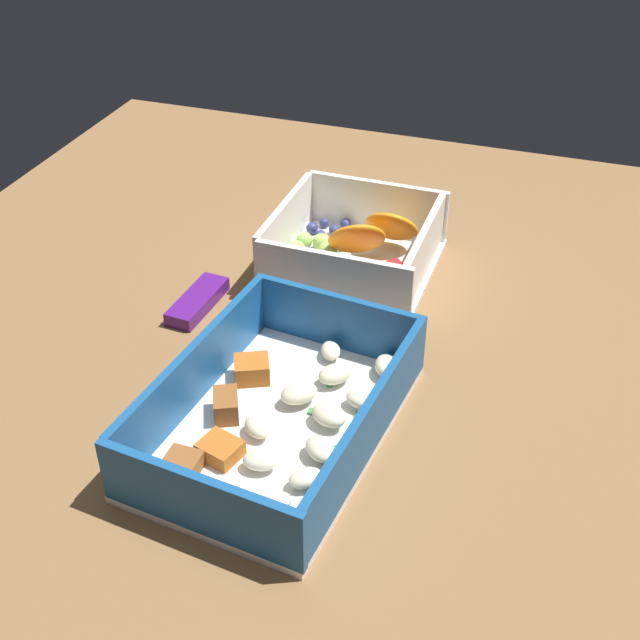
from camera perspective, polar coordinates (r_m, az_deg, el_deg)
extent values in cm
cube|color=brown|center=(69.12, 0.19, -1.20)|extent=(80.00, 80.00, 2.00)
cube|color=white|center=(58.88, -2.85, -7.45)|extent=(22.31, 16.13, 0.60)
cube|color=#19518C|center=(50.98, -8.32, -12.29)|extent=(2.12, 13.91, 4.73)
cube|color=#19518C|center=(64.23, 1.25, -0.08)|extent=(2.12, 13.91, 4.73)
cube|color=#19518C|center=(59.84, -8.61, -3.66)|extent=(19.66, 2.76, 4.73)
cube|color=#19518C|center=(55.01, 3.29, -7.44)|extent=(19.66, 2.76, 4.73)
ellipsoid|color=beige|center=(52.74, -3.06, -12.35)|extent=(2.60, 2.58, 1.08)
ellipsoid|color=beige|center=(57.49, -4.13, -7.32)|extent=(2.65, 2.74, 1.13)
ellipsoid|color=beige|center=(61.46, 1.02, -3.71)|extent=(3.13, 3.10, 1.30)
ellipsoid|color=beige|center=(55.22, -4.11, -9.53)|extent=(2.03, 2.58, 1.16)
ellipsoid|color=beige|center=(58.05, 0.58, -6.51)|extent=(2.72, 3.15, 1.32)
ellipsoid|color=beige|center=(63.93, 0.73, -2.10)|extent=(2.52, 2.23, 1.05)
ellipsoid|color=beige|center=(54.05, -0.98, -10.72)|extent=(2.60, 2.73, 1.12)
ellipsoid|color=beige|center=(62.49, 4.54, -3.12)|extent=(2.84, 2.35, 1.22)
ellipsoid|color=beige|center=(59.75, -1.44, -5.01)|extent=(3.27, 3.32, 1.37)
ellipsoid|color=beige|center=(59.53, 2.81, -5.44)|extent=(2.10, 2.60, 1.14)
ellipsoid|color=beige|center=(52.59, -6.28, -12.41)|extent=(2.93, 3.33, 1.39)
ellipsoid|color=beige|center=(55.73, 0.02, -8.78)|extent=(2.97, 3.07, 1.26)
cube|color=brown|center=(55.67, -9.49, -9.88)|extent=(2.74, 2.27, 1.22)
cube|color=#AD5B1E|center=(56.49, -6.83, -8.76)|extent=(2.92, 3.16, 1.18)
cube|color=#AD5B1E|center=(62.18, -4.67, -3.39)|extent=(3.14, 3.29, 1.67)
cube|color=brown|center=(59.22, -6.44, -5.82)|extent=(3.05, 2.64, 1.77)
cube|color=#387A33|center=(61.84, 0.74, -4.38)|extent=(0.60, 0.40, 0.20)
cube|color=#387A33|center=(59.34, 2.59, -6.50)|extent=(0.60, 0.40, 0.20)
cube|color=#387A33|center=(59.57, -0.63, -6.26)|extent=(0.60, 0.40, 0.20)
cube|color=#387A33|center=(61.86, 4.26, -4.49)|extent=(0.60, 0.40, 0.20)
cube|color=#387A33|center=(56.86, 0.82, -8.77)|extent=(0.60, 0.40, 0.20)
cube|color=white|center=(75.87, 2.20, 3.68)|extent=(14.42, 13.72, 0.60)
cube|color=white|center=(68.90, 0.52, 2.81)|extent=(0.78, 13.53, 4.99)
cube|color=white|center=(80.15, 3.74, 7.81)|extent=(0.78, 13.53, 4.99)
cube|color=white|center=(76.31, -2.41, 6.32)|extent=(13.04, 0.78, 4.99)
cube|color=white|center=(73.06, 7.09, 4.61)|extent=(13.04, 0.78, 4.99)
ellipsoid|color=orange|center=(74.18, 2.89, 5.48)|extent=(5.80, 6.35, 5.01)
ellipsoid|color=orange|center=(76.64, 4.89, 6.35)|extent=(4.08, 4.93, 4.76)
cube|color=red|center=(71.45, 2.48, 2.46)|extent=(3.00, 2.55, 1.54)
cube|color=red|center=(72.25, 4.67, 2.92)|extent=(3.79, 3.79, 1.84)
cube|color=#F4EACC|center=(73.63, 0.70, 3.60)|extent=(3.08, 3.20, 1.54)
sphere|color=#9ECC60|center=(77.73, -1.06, 5.47)|extent=(1.52, 1.52, 1.52)
sphere|color=#9ECC60|center=(75.69, 0.48, 4.69)|extent=(1.80, 1.80, 1.80)
sphere|color=#9ECC60|center=(74.93, -1.89, 4.19)|extent=(1.50, 1.50, 1.50)
sphere|color=#9ECC60|center=(76.46, -1.56, 4.90)|extent=(1.50, 1.50, 1.50)
sphere|color=#9ECC60|center=(77.26, 0.11, 5.34)|extent=(1.66, 1.66, 1.66)
sphere|color=#9ECC60|center=(77.55, 1.47, 5.39)|extent=(1.52, 1.52, 1.52)
cone|color=red|center=(71.90, -1.32, 3.06)|extent=(2.83, 2.83, 2.26)
sphere|color=navy|center=(81.15, 0.28, 6.64)|extent=(0.93, 0.93, 0.93)
sphere|color=navy|center=(80.89, 1.74, 6.56)|extent=(1.04, 1.04, 1.04)
sphere|color=navy|center=(78.96, 0.04, 5.80)|extent=(1.04, 1.04, 1.04)
sphere|color=navy|center=(79.97, 0.95, 6.18)|extent=(0.96, 0.96, 0.96)
sphere|color=navy|center=(80.03, -0.54, 6.29)|extent=(1.16, 1.16, 1.16)
cube|color=#51197A|center=(71.35, -8.34, 1.27)|extent=(7.14, 2.85, 1.20)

